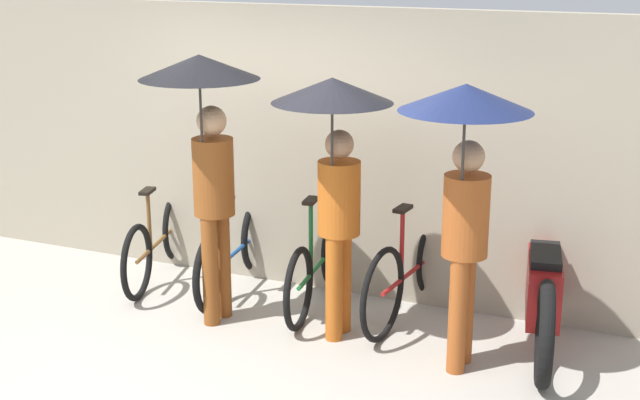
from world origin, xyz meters
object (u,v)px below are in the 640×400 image
Objects in this scene: parked_bicycle_0 at (158,241)px; parked_bicycle_3 at (411,270)px; pedestrian_leading at (206,123)px; parked_bicycle_2 at (317,264)px; pedestrian_trailing at (465,158)px; pedestrian_center at (335,145)px; motorcycle at (543,291)px; parked_bicycle_1 at (236,250)px.

parked_bicycle_3 is at bearing -101.82° from parked_bicycle_0.
pedestrian_leading is at bearing -139.97° from parked_bicycle_0.
parked_bicycle_2 is at bearing -128.16° from pedestrian_leading.
parked_bicycle_0 is at bearing -33.45° from pedestrian_leading.
parked_bicycle_0 is 3.28m from pedestrian_trailing.
parked_bicycle_2 is at bearing -103.76° from parked_bicycle_0.
pedestrian_center is at bearing -7.14° from pedestrian_trailing.
pedestrian_leading is at bearing 94.35° from motorcycle.
pedestrian_trailing is at bearing -117.81° from parked_bicycle_0.
parked_bicycle_3 is 2.02m from pedestrian_leading.
parked_bicycle_3 is 0.89× the size of pedestrian_center.
parked_bicycle_0 is 0.79× the size of motorcycle.
pedestrian_center reaches higher than parked_bicycle_2.
pedestrian_center is at bearing -120.41° from parked_bicycle_0.
pedestrian_center is 0.98× the size of pedestrian_trailing.
pedestrian_trailing is at bearing -115.94° from parked_bicycle_1.
pedestrian_leading is at bearing 6.75° from pedestrian_center.
pedestrian_leading is (-0.61, -0.70, 1.27)m from parked_bicycle_2.
pedestrian_leading is at bearing -173.07° from parked_bicycle_1.
parked_bicycle_3 is 1.55m from pedestrian_trailing.
parked_bicycle_2 is at bearing 101.19° from parked_bicycle_3.
pedestrian_trailing is at bearing -178.33° from pedestrian_leading.
parked_bicycle_0 is at bearing -12.41° from pedestrian_trailing.
parked_bicycle_2 is 0.82× the size of pedestrian_trailing.
motorcycle is at bearing -104.36° from parked_bicycle_0.
pedestrian_trailing is (1.39, -0.74, 1.20)m from parked_bicycle_2.
parked_bicycle_2 is at bearing 78.13° from motorcycle.
pedestrian_center is 0.96× the size of motorcycle.
parked_bicycle_3 is (0.78, 0.08, 0.03)m from parked_bicycle_2.
parked_bicycle_0 is at bearing 97.32° from parked_bicycle_3.
parked_bicycle_0 is 0.82× the size of pedestrian_center.
parked_bicycle_0 is 0.77× the size of pedestrian_leading.
parked_bicycle_2 reaches higher than parked_bicycle_0.
parked_bicycle_1 is 0.80× the size of pedestrian_leading.
motorcycle is at bearing -162.11° from pedestrian_leading.
parked_bicycle_2 is 0.81× the size of motorcycle.
pedestrian_center reaches higher than motorcycle.
parked_bicycle_1 is at bearing -73.69° from pedestrian_leading.
motorcycle is (1.07, -0.12, 0.03)m from parked_bicycle_3.
parked_bicycle_0 is at bearing 78.63° from motorcycle.
pedestrian_trailing reaches higher than parked_bicycle_1.
pedestrian_trailing is (2.95, -0.74, 1.21)m from parked_bicycle_0.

